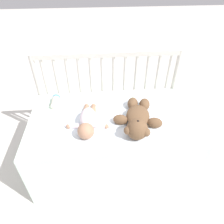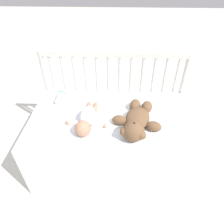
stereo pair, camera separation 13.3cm
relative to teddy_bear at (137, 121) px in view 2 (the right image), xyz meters
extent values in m
plane|color=silver|center=(-0.16, 0.08, -0.52)|extent=(12.00, 12.00, 0.00)
cube|color=silver|center=(-0.16, 0.08, -0.28)|extent=(1.14, 0.65, 0.47)
cylinder|color=beige|center=(-0.71, 0.43, -0.12)|extent=(0.04, 0.04, 0.80)
cylinder|color=beige|center=(0.39, 0.43, -0.12)|extent=(0.04, 0.04, 0.80)
cube|color=beige|center=(-0.16, 0.43, 0.26)|extent=(1.10, 0.03, 0.04)
cylinder|color=beige|center=(-0.65, 0.43, 0.10)|extent=(0.02, 0.02, 0.29)
cylinder|color=beige|center=(-0.56, 0.43, 0.10)|extent=(0.02, 0.02, 0.29)
cylinder|color=beige|center=(-0.47, 0.43, 0.10)|extent=(0.02, 0.02, 0.29)
cylinder|color=beige|center=(-0.38, 0.43, 0.10)|extent=(0.02, 0.02, 0.29)
cylinder|color=beige|center=(-0.29, 0.43, 0.10)|extent=(0.02, 0.02, 0.29)
cylinder|color=beige|center=(-0.21, 0.43, 0.10)|extent=(0.02, 0.02, 0.29)
cylinder|color=beige|center=(-0.12, 0.43, 0.10)|extent=(0.02, 0.02, 0.29)
cylinder|color=beige|center=(-0.03, 0.43, 0.10)|extent=(0.02, 0.02, 0.29)
cylinder|color=beige|center=(0.06, 0.43, 0.10)|extent=(0.02, 0.02, 0.29)
cylinder|color=beige|center=(0.15, 0.43, 0.10)|extent=(0.02, 0.02, 0.29)
cylinder|color=beige|center=(0.24, 0.43, 0.10)|extent=(0.02, 0.02, 0.29)
cylinder|color=beige|center=(0.33, 0.43, 0.10)|extent=(0.02, 0.02, 0.29)
cube|color=white|center=(-0.15, 0.04, -0.05)|extent=(0.83, 0.51, 0.01)
ellipsoid|color=brown|center=(0.01, 0.04, -0.01)|extent=(0.20, 0.25, 0.08)
sphere|color=brown|center=(-0.03, -0.11, 0.02)|extent=(0.13, 0.13, 0.13)
sphere|color=tan|center=(-0.03, -0.11, 0.05)|extent=(0.06, 0.06, 0.06)
sphere|color=black|center=(-0.03, -0.11, 0.08)|extent=(0.02, 0.02, 0.02)
sphere|color=brown|center=(0.02, -0.15, 0.02)|extent=(0.05, 0.05, 0.05)
sphere|color=brown|center=(-0.08, -0.12, 0.02)|extent=(0.05, 0.05, 0.05)
ellipsoid|color=brown|center=(0.11, -0.03, -0.02)|extent=(0.11, 0.09, 0.07)
ellipsoid|color=brown|center=(-0.11, 0.02, -0.02)|extent=(0.11, 0.09, 0.07)
ellipsoid|color=brown|center=(0.08, 0.17, -0.01)|extent=(0.10, 0.12, 0.07)
ellipsoid|color=brown|center=(0.00, 0.19, -0.01)|extent=(0.10, 0.12, 0.07)
ellipsoid|color=white|center=(-0.32, 0.04, 0.00)|extent=(0.12, 0.19, 0.10)
sphere|color=tan|center=(-0.33, -0.09, 0.00)|extent=(0.10, 0.10, 0.10)
ellipsoid|color=white|center=(-0.24, -0.01, -0.03)|extent=(0.12, 0.05, 0.04)
ellipsoid|color=white|center=(-0.41, 0.00, -0.03)|extent=(0.12, 0.05, 0.04)
sphere|color=tan|center=(-0.21, -0.02, -0.03)|extent=(0.03, 0.03, 0.03)
sphere|color=tan|center=(-0.45, 0.00, -0.03)|extent=(0.03, 0.03, 0.03)
ellipsoid|color=tan|center=(-0.29, 0.15, -0.03)|extent=(0.05, 0.12, 0.04)
ellipsoid|color=tan|center=(-0.34, 0.15, -0.03)|extent=(0.05, 0.12, 0.04)
sphere|color=tan|center=(-0.28, 0.21, -0.03)|extent=(0.03, 0.03, 0.03)
sphere|color=tan|center=(-0.33, 0.21, -0.03)|extent=(0.03, 0.03, 0.03)
cylinder|color=#F4E5CC|center=(-0.57, 0.27, -0.02)|extent=(0.05, 0.11, 0.05)
cylinder|color=#4C99D8|center=(-0.57, 0.32, -0.02)|extent=(0.06, 0.02, 0.06)
sphere|color=#EAC67F|center=(-0.57, 0.34, -0.02)|extent=(0.04, 0.04, 0.04)
camera|label=1|loc=(-0.25, -0.97, 0.84)|focal=32.00mm
camera|label=2|loc=(-0.12, -0.97, 0.84)|focal=32.00mm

